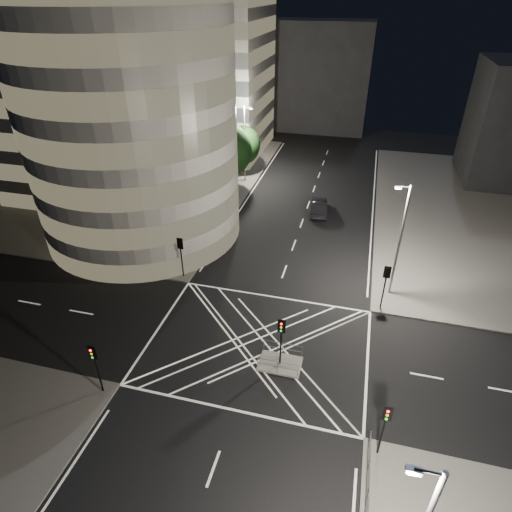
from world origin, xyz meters
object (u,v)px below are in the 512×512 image
(traffic_signal_nl, at_px, (95,361))
(street_lamp_left_far, at_px, (245,142))
(traffic_signal_fl, at_px, (181,250))
(traffic_signal_nr, at_px, (385,422))
(sedan, at_px, (319,207))
(traffic_signal_fr, at_px, (386,279))
(traffic_signal_island, at_px, (281,334))
(central_island, at_px, (280,364))
(street_lamp_right_far, at_px, (399,238))
(street_lamp_left_near, at_px, (193,198))

(traffic_signal_nl, relative_size, street_lamp_left_far, 0.40)
(traffic_signal_fl, distance_m, traffic_signal_nl, 13.60)
(traffic_signal_nr, height_order, sedan, traffic_signal_nr)
(sedan, bearing_deg, traffic_signal_fl, 51.16)
(traffic_signal_fr, height_order, sedan, traffic_signal_fr)
(traffic_signal_island, bearing_deg, traffic_signal_nr, -37.93)
(traffic_signal_nr, height_order, traffic_signal_island, same)
(traffic_signal_fl, relative_size, traffic_signal_nr, 1.00)
(central_island, xyz_separation_m, traffic_signal_fr, (6.80, 8.30, 2.84))
(traffic_signal_fl, height_order, traffic_signal_nr, same)
(central_island, distance_m, street_lamp_right_far, 13.98)
(central_island, distance_m, traffic_signal_fr, 11.10)
(traffic_signal_nl, relative_size, sedan, 0.78)
(traffic_signal_fl, height_order, street_lamp_left_near, street_lamp_left_near)
(traffic_signal_fl, bearing_deg, sedan, 57.57)
(traffic_signal_nl, xyz_separation_m, traffic_signal_island, (10.80, 5.30, 0.00))
(street_lamp_left_near, bearing_deg, sedan, 45.20)
(traffic_signal_island, bearing_deg, street_lamp_right_far, 54.70)
(traffic_signal_nr, height_order, street_lamp_right_far, street_lamp_right_far)
(traffic_signal_fl, distance_m, street_lamp_left_far, 23.36)
(traffic_signal_fl, relative_size, street_lamp_left_near, 0.40)
(street_lamp_left_near, bearing_deg, traffic_signal_island, -49.73)
(central_island, relative_size, street_lamp_left_near, 0.30)
(traffic_signal_fl, distance_m, traffic_signal_nr, 22.24)
(traffic_signal_fr, relative_size, traffic_signal_nr, 1.00)
(street_lamp_right_far, bearing_deg, street_lamp_left_near, 170.97)
(central_island, xyz_separation_m, street_lamp_left_near, (-11.44, 13.50, 5.47))
(traffic_signal_fl, bearing_deg, traffic_signal_nl, -90.00)
(traffic_signal_island, height_order, street_lamp_left_far, street_lamp_left_far)
(traffic_signal_fl, bearing_deg, street_lamp_left_near, 96.97)
(central_island, bearing_deg, traffic_signal_nl, -153.86)
(street_lamp_right_far, bearing_deg, central_island, -125.30)
(central_island, distance_m, street_lamp_left_near, 18.52)
(central_island, xyz_separation_m, street_lamp_left_far, (-11.44, 31.50, 5.47))
(street_lamp_left_near, bearing_deg, traffic_signal_nr, -45.87)
(traffic_signal_island, xyz_separation_m, street_lamp_left_near, (-11.44, 13.50, 2.63))
(traffic_signal_island, bearing_deg, traffic_signal_nl, -153.86)
(traffic_signal_nl, height_order, sedan, traffic_signal_nl)
(traffic_signal_nl, bearing_deg, traffic_signal_fl, 90.00)
(street_lamp_left_near, bearing_deg, central_island, -49.73)
(traffic_signal_nr, relative_size, traffic_signal_island, 1.00)
(traffic_signal_nl, height_order, street_lamp_left_far, street_lamp_left_far)
(traffic_signal_island, distance_m, street_lamp_left_far, 33.61)
(central_island, relative_size, traffic_signal_fr, 0.75)
(traffic_signal_fl, height_order, sedan, traffic_signal_fl)
(traffic_signal_fr, distance_m, traffic_signal_island, 10.73)
(traffic_signal_nr, bearing_deg, street_lamp_left_near, 134.13)
(traffic_signal_fl, bearing_deg, traffic_signal_nr, -37.69)
(traffic_signal_nl, height_order, street_lamp_left_near, street_lamp_left_near)
(central_island, distance_m, traffic_signal_island, 2.84)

